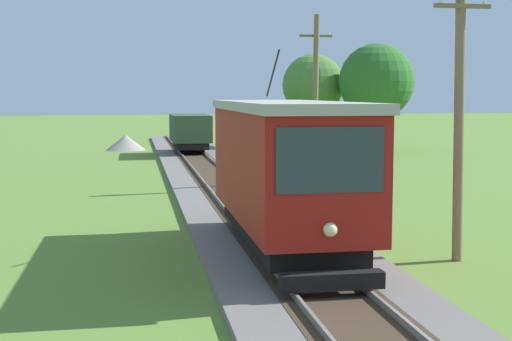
% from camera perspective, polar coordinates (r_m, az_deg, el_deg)
% --- Properties ---
extents(red_tram, '(2.60, 8.54, 4.79)m').
position_cam_1_polar(red_tram, '(17.35, 2.38, 0.17)').
color(red_tram, maroon).
rests_on(red_tram, rail_right).
extents(freight_car, '(2.40, 5.20, 2.31)m').
position_cam_1_polar(freight_car, '(46.39, -5.30, 3.15)').
color(freight_car, '#384C33').
rests_on(freight_car, rail_right).
extents(utility_pole_near_tram, '(1.40, 0.47, 6.87)m').
position_cam_1_polar(utility_pole_near_tram, '(17.65, 15.94, 4.39)').
color(utility_pole_near_tram, '#7A664C').
rests_on(utility_pole_near_tram, ground).
extents(utility_pole_mid, '(1.40, 0.56, 7.29)m').
position_cam_1_polar(utility_pole_mid, '(30.46, 4.76, 5.67)').
color(utility_pole_mid, '#7A664C').
rests_on(utility_pole_mid, ground).
extents(gravel_pile, '(2.81, 2.81, 1.08)m').
position_cam_1_polar(gravel_pile, '(51.29, -10.38, 2.22)').
color(gravel_pile, '#9E998E').
rests_on(gravel_pile, ground).
extents(tree_left_near, '(4.50, 4.50, 6.85)m').
position_cam_1_polar(tree_left_near, '(52.38, 4.60, 6.82)').
color(tree_left_near, '#4C3823').
rests_on(tree_left_near, ground).
extents(tree_right_near, '(5.22, 5.22, 7.43)m').
position_cam_1_polar(tree_right_near, '(50.27, 9.62, 7.03)').
color(tree_right_near, '#4C3823').
rests_on(tree_right_near, ground).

